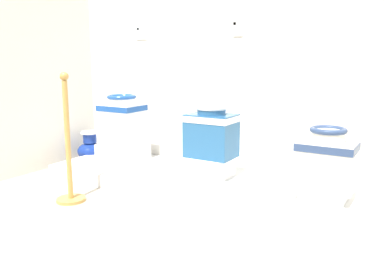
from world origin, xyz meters
TOP-DOWN VIEW (x-y plane):
  - display_platform at (1.68, 2.14)m, footprint 2.87×0.83m
  - plinth_block_rightmost at (0.74, 2.21)m, footprint 0.37×0.38m
  - antique_toilet_rightmost at (0.74, 2.21)m, footprint 0.37×0.31m
  - plinth_block_central_ornate at (1.71, 2.16)m, footprint 0.29×0.33m
  - antique_toilet_central_ornate at (1.71, 2.16)m, footprint 0.39×0.29m
  - plinth_block_pale_glazed at (2.64, 2.09)m, footprint 0.29×0.31m
  - antique_toilet_pale_glazed at (2.64, 2.09)m, footprint 0.38×0.28m
  - info_placard_first at (0.70, 2.57)m, footprint 0.13×0.01m
  - info_placard_second at (1.74, 2.57)m, footprint 0.09×0.01m
  - decorative_vase_corner at (0.20, 2.31)m, footprint 0.27×0.27m
  - stanchion_post_near_left at (0.91, 1.38)m, footprint 0.22×0.22m

SIDE VIEW (x-z plane):
  - display_platform at x=1.68m, z-range 0.00..0.11m
  - decorative_vase_corner at x=0.20m, z-range -0.02..0.31m
  - plinth_block_pale_glazed at x=2.64m, z-range 0.11..0.20m
  - plinth_block_rightmost at x=0.74m, z-range 0.11..0.28m
  - plinth_block_central_ornate at x=1.71m, z-range 0.11..0.28m
  - stanchion_post_near_left at x=0.91m, z-range -0.16..0.82m
  - antique_toilet_pale_glazed at x=2.64m, z-range 0.19..0.62m
  - antique_toilet_central_ornate at x=1.71m, z-range 0.29..0.71m
  - antique_toilet_rightmost at x=0.74m, z-range 0.29..0.75m
  - info_placard_first at x=0.70m, z-range 1.26..1.39m
  - info_placard_second at x=1.74m, z-range 1.27..1.40m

